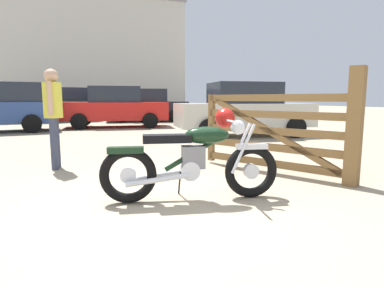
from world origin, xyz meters
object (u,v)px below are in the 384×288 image
Objects in this scene: bystander at (53,108)px; white_estate_far at (52,103)px; timber_gate at (288,130)px; red_hatchback_near at (243,110)px; dark_sedan_left at (146,105)px; vintage_motorcycle at (196,158)px; silver_sedan_mid at (115,107)px.

white_estate_far is (-0.22, 12.33, -0.08)m from bystander.
timber_gate is 5.34m from red_hatchback_near.
dark_sedan_left is at bearing -101.21° from bystander.
vintage_motorcycle is 2.93m from bystander.
white_estate_far is at bearing 131.57° from red_hatchback_near.
bystander is at bearing -96.05° from silver_sedan_mid.
timber_gate is 14.65m from white_estate_far.
white_estate_far reaches higher than dark_sedan_left.
silver_sedan_mid is 5.21m from white_estate_far.
vintage_motorcycle is at bearing 132.83° from bystander.
silver_sedan_mid and red_hatchback_near have the same top height.
dark_sedan_left is at bearing 153.81° from white_estate_far.
timber_gate is at bearing -103.92° from red_hatchback_near.
bystander reaches higher than vintage_motorcycle.
red_hatchback_near is at bearing -140.53° from bystander.
bystander is at bearing 84.89° from white_estate_far.
bystander is at bearing -141.22° from red_hatchback_near.
vintage_motorcycle is 1.87m from timber_gate.
vintage_motorcycle is at bearing -115.86° from red_hatchback_near.
vintage_motorcycle is 10.24m from silver_sedan_mid.
vintage_motorcycle is 1.23× the size of bystander.
bystander is 8.09m from silver_sedan_mid.
silver_sedan_mid is (-1.03, 9.64, 0.13)m from timber_gate.
white_estate_far reaches higher than timber_gate.
timber_gate is 0.53× the size of red_hatchback_near.
white_estate_far reaches higher than red_hatchback_near.
vintage_motorcycle is 0.46× the size of silver_sedan_mid.
silver_sedan_mid is at bearing 112.44° from white_estate_far.
silver_sedan_mid is at bearing 134.11° from red_hatchback_near.
silver_sedan_mid reaches higher than vintage_motorcycle.
red_hatchback_near reaches higher than timber_gate.
timber_gate is at bearing 31.37° from vintage_motorcycle.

